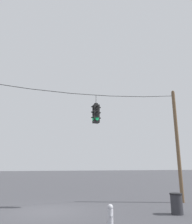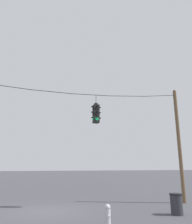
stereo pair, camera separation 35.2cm
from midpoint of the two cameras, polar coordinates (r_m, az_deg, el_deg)
ground_plane at (r=11.92m, az=-12.17°, el=-24.08°), size 200.00×200.00×0.00m
utility_pole_right at (r=15.17m, az=21.52°, el=-7.55°), size 0.23×0.23×7.21m
span_wire at (r=12.54m, az=-10.70°, el=6.13°), size 16.44×0.03×0.65m
traffic_light_over_intersection at (r=12.72m, az=0.79°, el=-0.41°), size 0.58×0.58×1.68m
fire_hydrant at (r=9.07m, az=4.30°, el=-25.18°), size 0.22×0.30×0.75m
trash_bin at (r=11.54m, az=21.16°, el=-21.49°), size 0.58×0.58×0.92m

